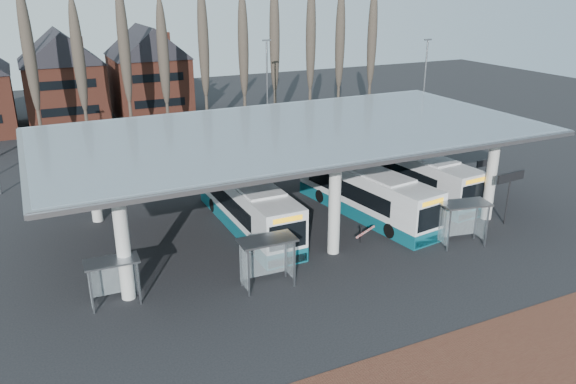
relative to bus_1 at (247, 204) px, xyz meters
name	(u,v)px	position (x,y,z in m)	size (l,w,h in m)	color
ground	(355,270)	(3.23, -8.21, -1.60)	(140.00, 140.00, 0.00)	black
station_canopy	(293,138)	(3.23, -0.21, 4.09)	(32.00, 16.00, 6.34)	silver
poplar_row	(184,50)	(3.23, 24.79, 7.18)	(45.10, 1.10, 14.50)	#473D33
townhouse_row	(15,74)	(-12.52, 35.79, 4.34)	(36.80, 10.30, 12.25)	brown
lamp_post_b	(267,91)	(9.23, 17.79, 3.74)	(0.80, 0.16, 10.17)	slate
lamp_post_c	(424,90)	(23.23, 11.79, 3.74)	(0.80, 0.16, 10.17)	slate
bus_1	(247,204)	(0.00, 0.00, 0.00)	(2.66, 12.20, 3.39)	white
bus_2	(364,193)	(8.11, -1.44, -0.01)	(4.23, 12.33, 3.36)	white
bus_3	(412,174)	(13.64, 0.50, -0.05)	(3.49, 11.99, 3.28)	white
shelter_0	(113,271)	(-9.44, -5.89, 0.16)	(2.66, 1.41, 2.42)	gray
shelter_1	(266,251)	(-1.87, -7.54, 0.40)	(3.01, 1.57, 2.75)	gray
shelter_2	(463,214)	(10.87, -8.02, 0.41)	(3.19, 2.01, 2.76)	gray
info_sign_0	(510,181)	(15.68, -6.95, 1.43)	(2.43, 0.34, 3.61)	black
info_sign_1	(487,165)	(17.86, -2.67, 0.96)	(2.05, 0.25, 3.05)	black
barrier	(364,232)	(5.46, -5.63, -0.77)	(1.93, 1.05, 1.06)	black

